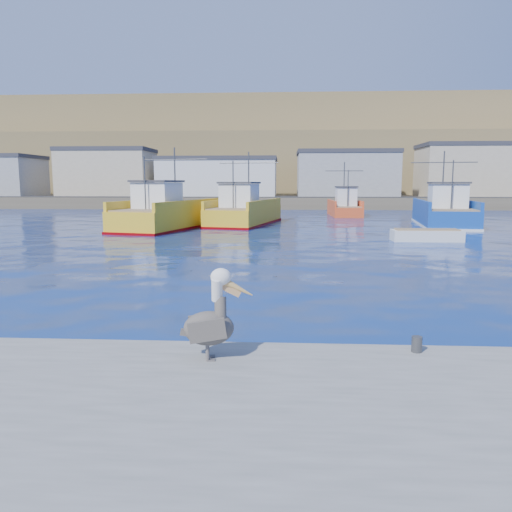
{
  "coord_description": "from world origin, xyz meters",
  "views": [
    {
      "loc": [
        0.48,
        -12.66,
        3.67
      ],
      "look_at": [
        -0.42,
        3.01,
        1.38
      ],
      "focal_mm": 35.0,
      "sensor_mm": 36.0,
      "label": 1
    }
  ],
  "objects_px": {
    "trawler_yellow_a": "(167,215)",
    "pelican": "(211,321)",
    "trawler_yellow_b": "(244,212)",
    "trawler_blue": "(444,213)",
    "boat_orange": "(345,207)",
    "skiff_far": "(469,218)",
    "skiff_mid": "(426,236)"
  },
  "relations": [
    {
      "from": "boat_orange",
      "to": "skiff_far",
      "type": "distance_m",
      "value": 13.27
    },
    {
      "from": "skiff_far",
      "to": "trawler_yellow_b",
      "type": "bearing_deg",
      "value": -165.69
    },
    {
      "from": "skiff_mid",
      "to": "pelican",
      "type": "distance_m",
      "value": 25.82
    },
    {
      "from": "trawler_yellow_b",
      "to": "skiff_far",
      "type": "height_order",
      "value": "trawler_yellow_b"
    },
    {
      "from": "trawler_yellow_a",
      "to": "boat_orange",
      "type": "bearing_deg",
      "value": 45.53
    },
    {
      "from": "trawler_blue",
      "to": "skiff_far",
      "type": "bearing_deg",
      "value": 54.09
    },
    {
      "from": "trawler_blue",
      "to": "trawler_yellow_a",
      "type": "bearing_deg",
      "value": -170.14
    },
    {
      "from": "trawler_yellow_a",
      "to": "skiff_mid",
      "type": "height_order",
      "value": "trawler_yellow_a"
    },
    {
      "from": "skiff_mid",
      "to": "pelican",
      "type": "height_order",
      "value": "pelican"
    },
    {
      "from": "trawler_yellow_b",
      "to": "skiff_mid",
      "type": "bearing_deg",
      "value": -44.77
    },
    {
      "from": "boat_orange",
      "to": "skiff_far",
      "type": "relative_size",
      "value": 2.37
    },
    {
      "from": "trawler_yellow_b",
      "to": "trawler_blue",
      "type": "height_order",
      "value": "trawler_yellow_b"
    },
    {
      "from": "trawler_blue",
      "to": "boat_orange",
      "type": "relative_size",
      "value": 1.48
    },
    {
      "from": "boat_orange",
      "to": "pelican",
      "type": "height_order",
      "value": "boat_orange"
    },
    {
      "from": "trawler_yellow_a",
      "to": "pelican",
      "type": "xyz_separation_m",
      "value": [
        8.32,
        -31.8,
        0.09
      ]
    },
    {
      "from": "pelican",
      "to": "trawler_blue",
      "type": "bearing_deg",
      "value": 67.01
    },
    {
      "from": "pelican",
      "to": "boat_orange",
      "type": "bearing_deg",
      "value": 80.52
    },
    {
      "from": "skiff_mid",
      "to": "skiff_far",
      "type": "height_order",
      "value": "skiff_mid"
    },
    {
      "from": "skiff_far",
      "to": "trawler_blue",
      "type": "bearing_deg",
      "value": -125.91
    },
    {
      "from": "boat_orange",
      "to": "skiff_far",
      "type": "bearing_deg",
      "value": -30.52
    },
    {
      "from": "pelican",
      "to": "trawler_yellow_b",
      "type": "bearing_deg",
      "value": 93.7
    },
    {
      "from": "trawler_yellow_b",
      "to": "pelican",
      "type": "relative_size",
      "value": 7.44
    },
    {
      "from": "trawler_yellow_b",
      "to": "skiff_far",
      "type": "bearing_deg",
      "value": 14.31
    },
    {
      "from": "trawler_yellow_a",
      "to": "skiff_far",
      "type": "distance_m",
      "value": 29.59
    },
    {
      "from": "trawler_yellow_b",
      "to": "boat_orange",
      "type": "height_order",
      "value": "trawler_yellow_b"
    },
    {
      "from": "trawler_yellow_a",
      "to": "trawler_blue",
      "type": "distance_m",
      "value": 23.91
    },
    {
      "from": "trawler_yellow_a",
      "to": "pelican",
      "type": "height_order",
      "value": "trawler_yellow_a"
    },
    {
      "from": "skiff_mid",
      "to": "boat_orange",
      "type": "bearing_deg",
      "value": 95.22
    },
    {
      "from": "boat_orange",
      "to": "skiff_mid",
      "type": "xyz_separation_m",
      "value": [
        2.28,
        -24.91,
        -0.72
      ]
    },
    {
      "from": "skiff_mid",
      "to": "skiff_far",
      "type": "distance_m",
      "value": 20.35
    },
    {
      "from": "trawler_blue",
      "to": "boat_orange",
      "type": "xyz_separation_m",
      "value": [
        -7.13,
        12.63,
        -0.04
      ]
    },
    {
      "from": "trawler_blue",
      "to": "boat_orange",
      "type": "height_order",
      "value": "trawler_blue"
    }
  ]
}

